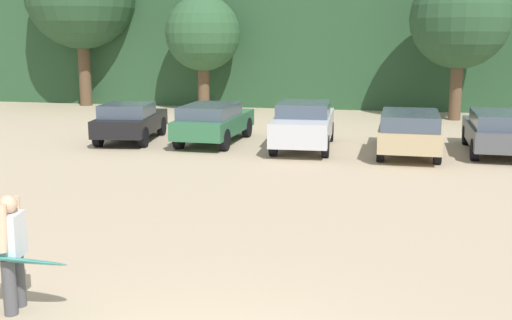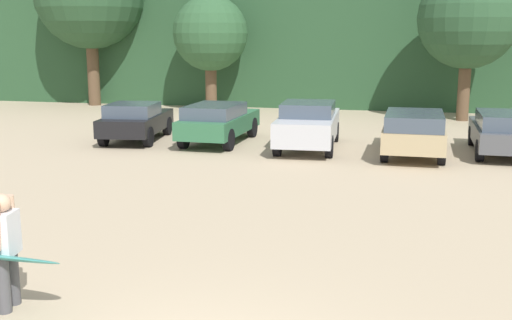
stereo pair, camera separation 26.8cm
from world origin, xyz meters
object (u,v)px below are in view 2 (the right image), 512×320
at_px(parked_car_tan, 414,131).
at_px(parked_car_forest_green, 218,121).
at_px(parked_car_silver, 308,124).
at_px(parked_car_dark_gray, 505,131).
at_px(parked_car_black, 136,120).
at_px(person_adult, 5,245).

bearing_deg(parked_car_tan, parked_car_forest_green, 83.96).
distance_m(parked_car_silver, parked_car_dark_gray, 6.08).
xyz_separation_m(parked_car_silver, parked_car_tan, (3.34, -0.50, -0.03)).
height_order(parked_car_black, person_adult, person_adult).
xyz_separation_m(parked_car_black, parked_car_silver, (6.11, -0.15, 0.09)).
xyz_separation_m(parked_car_forest_green, parked_car_silver, (3.14, -0.32, 0.05)).
bearing_deg(parked_car_black, parked_car_silver, -98.50).
xyz_separation_m(parked_car_tan, person_adult, (-5.48, -12.57, 0.13)).
distance_m(parked_car_black, parked_car_silver, 6.11).
bearing_deg(parked_car_black, person_adult, -170.40).
relative_size(parked_car_tan, parked_car_dark_gray, 1.05).
distance_m(parked_car_forest_green, parked_car_dark_gray, 9.22).
xyz_separation_m(parked_car_black, parked_car_dark_gray, (12.18, 0.08, 0.03)).
relative_size(parked_car_black, parked_car_forest_green, 0.93).
bearing_deg(parked_car_silver, parked_car_tan, -101.09).
xyz_separation_m(parked_car_black, parked_car_forest_green, (2.96, 0.17, 0.04)).
xyz_separation_m(parked_car_forest_green, parked_car_dark_gray, (9.22, -0.08, -0.02)).
bearing_deg(parked_car_dark_gray, parked_car_forest_green, 90.84).
height_order(parked_car_forest_green, parked_car_tan, parked_car_tan).
distance_m(parked_car_dark_gray, person_adult, 15.63).
distance_m(parked_car_tan, person_adult, 13.71).
distance_m(parked_car_black, person_adult, 13.80).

